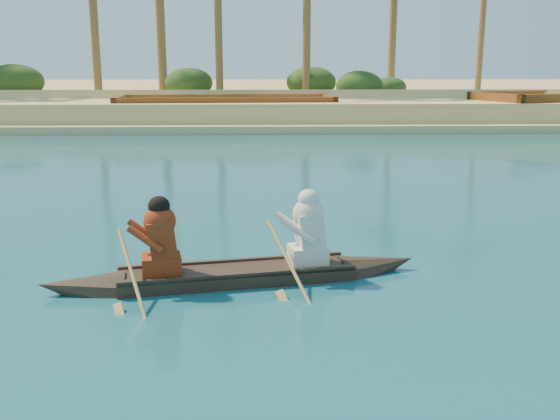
{
  "coord_description": "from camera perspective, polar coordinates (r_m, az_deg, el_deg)",
  "views": [
    {
      "loc": [
        3.74,
        -6.32,
        3.09
      ],
      "look_at": [
        4.06,
        3.68,
        0.76
      ],
      "focal_mm": 40.0,
      "sensor_mm": 36.0,
      "label": 1
    }
  ],
  "objects": [
    {
      "name": "sandy_embankment",
      "position": [
        53.4,
        -5.91,
        10.32
      ],
      "size": [
        150.0,
        51.0,
        1.5
      ],
      "color": "#D9C47A",
      "rests_on": "ground"
    },
    {
      "name": "shrub_cluster",
      "position": [
        38.06,
        -7.56,
        10.18
      ],
      "size": [
        100.0,
        6.0,
        2.4
      ],
      "primitive_type": null,
      "color": "#243914",
      "rests_on": "ground"
    },
    {
      "name": "canoe",
      "position": [
        9.11,
        -3.99,
        -4.79
      ],
      "size": [
        5.57,
        1.76,
        1.52
      ],
      "rotation": [
        0.0,
        0.0,
        0.19
      ],
      "color": "#32261B",
      "rests_on": "ground"
    },
    {
      "name": "barge_mid",
      "position": [
        32.42,
        -4.94,
        8.75
      ],
      "size": [
        11.16,
        4.31,
        1.83
      ],
      "rotation": [
        0.0,
        0.0,
        0.06
      ],
      "color": "brown",
      "rests_on": "ground"
    }
  ]
}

